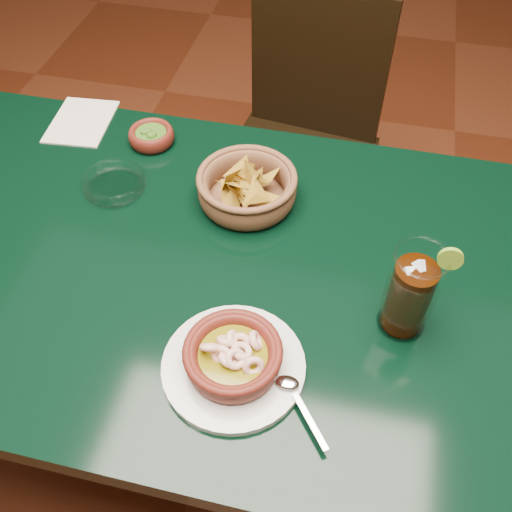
% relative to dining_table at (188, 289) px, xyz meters
% --- Properties ---
extents(ground, '(7.00, 7.00, 0.00)m').
position_rel_dining_table_xyz_m(ground, '(0.00, 0.00, -0.65)').
color(ground, '#471C0C').
rests_on(ground, ground).
extents(dining_table, '(1.20, 0.80, 0.75)m').
position_rel_dining_table_xyz_m(dining_table, '(0.00, 0.00, 0.00)').
color(dining_table, black).
rests_on(dining_table, ground).
extents(dining_chair, '(0.46, 0.46, 0.89)m').
position_rel_dining_table_xyz_m(dining_chair, '(0.11, 0.71, -0.16)').
color(dining_chair, black).
rests_on(dining_chair, ground).
extents(shrimp_plate, '(0.27, 0.22, 0.07)m').
position_rel_dining_table_xyz_m(shrimp_plate, '(0.15, -0.20, 0.13)').
color(shrimp_plate, silver).
rests_on(shrimp_plate, dining_table).
extents(chip_basket, '(0.23, 0.23, 0.13)m').
position_rel_dining_table_xyz_m(chip_basket, '(0.08, 0.17, 0.13)').
color(chip_basket, brown).
rests_on(chip_basket, dining_table).
extents(guacamole_ramekin, '(0.12, 0.12, 0.04)m').
position_rel_dining_table_xyz_m(guacamole_ramekin, '(-0.17, 0.30, 0.12)').
color(guacamole_ramekin, '#4D160F').
rests_on(guacamole_ramekin, dining_table).
extents(cola_drink, '(0.17, 0.17, 0.19)m').
position_rel_dining_table_xyz_m(cola_drink, '(0.39, -0.06, 0.18)').
color(cola_drink, white).
rests_on(cola_drink, dining_table).
extents(glass_ashtray, '(0.14, 0.14, 0.03)m').
position_rel_dining_table_xyz_m(glass_ashtray, '(-0.19, 0.14, 0.11)').
color(glass_ashtray, white).
rests_on(glass_ashtray, dining_table).
extents(paper_menu, '(0.14, 0.18, 0.00)m').
position_rel_dining_table_xyz_m(paper_menu, '(-0.35, 0.33, 0.10)').
color(paper_menu, beige).
rests_on(paper_menu, dining_table).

